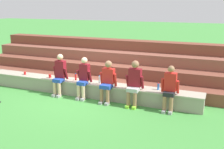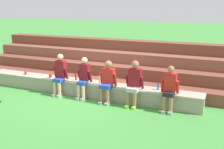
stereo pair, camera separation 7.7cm
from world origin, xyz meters
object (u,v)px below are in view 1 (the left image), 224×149
(water_bottle_center_gap, at_px, (76,77))
(plastic_cup_left_end, at_px, (50,76))
(person_center, at_px, (107,80))
(plastic_cup_right_end, at_px, (25,73))
(person_left_of_center, at_px, (84,77))
(person_far_left, at_px, (60,74))
(water_bottle_mid_left, at_px, (100,80))
(person_right_of_center, at_px, (134,82))
(water_bottle_mid_right, at_px, (158,86))
(person_far_right, at_px, (170,88))

(water_bottle_center_gap, bearing_deg, plastic_cup_left_end, -176.44)
(person_center, bearing_deg, water_bottle_center_gap, 166.94)
(plastic_cup_right_end, xyz_separation_m, plastic_cup_left_end, (1.12, -0.00, 0.00))
(person_left_of_center, relative_size, water_bottle_center_gap, 5.62)
(water_bottle_center_gap, bearing_deg, person_left_of_center, -31.31)
(person_far_left, height_order, person_center, person_far_left)
(person_center, xyz_separation_m, water_bottle_mid_left, (-0.38, 0.24, -0.09))
(water_bottle_center_gap, xyz_separation_m, plastic_cup_right_end, (-2.14, -0.06, -0.06))
(person_right_of_center, bearing_deg, water_bottle_mid_right, 26.47)
(person_left_of_center, bearing_deg, person_right_of_center, -0.78)
(person_far_left, bearing_deg, person_left_of_center, 0.99)
(water_bottle_center_gap, bearing_deg, plastic_cup_right_end, -178.41)
(water_bottle_mid_left, bearing_deg, person_far_right, -6.24)
(water_bottle_mid_right, bearing_deg, water_bottle_center_gap, -179.36)
(water_bottle_mid_left, xyz_separation_m, plastic_cup_right_end, (-3.09, 0.01, -0.08))
(person_far_right, height_order, water_bottle_mid_left, person_far_right)
(person_far_left, height_order, plastic_cup_right_end, person_far_left)
(person_right_of_center, bearing_deg, person_left_of_center, 179.22)
(person_left_of_center, height_order, person_far_right, person_left_of_center)
(water_bottle_mid_left, bearing_deg, person_far_left, -170.98)
(person_right_of_center, bearing_deg, person_far_right, -1.44)
(person_right_of_center, relative_size, plastic_cup_left_end, 11.85)
(person_far_left, bearing_deg, plastic_cup_right_end, 172.05)
(person_right_of_center, relative_size, person_far_right, 1.04)
(person_far_left, xyz_separation_m, plastic_cup_right_end, (-1.69, 0.24, -0.20))
(person_right_of_center, distance_m, water_bottle_center_gap, 2.24)
(person_far_right, bearing_deg, person_center, 179.36)
(person_center, distance_m, person_far_right, 1.97)
(water_bottle_mid_right, height_order, plastic_cup_left_end, water_bottle_mid_right)
(person_left_of_center, distance_m, water_bottle_mid_left, 0.54)
(plastic_cup_left_end, bearing_deg, water_bottle_mid_right, 1.41)
(person_right_of_center, xyz_separation_m, water_bottle_center_gap, (-2.21, 0.30, -0.15))
(person_center, relative_size, water_bottle_mid_left, 4.72)
(person_far_left, bearing_deg, water_bottle_mid_right, 5.60)
(water_bottle_mid_left, xyz_separation_m, water_bottle_mid_right, (1.94, 0.11, -0.03))
(plastic_cup_right_end, relative_size, plastic_cup_left_end, 0.92)
(water_bottle_mid_right, bearing_deg, person_far_left, -174.40)
(person_center, bearing_deg, person_left_of_center, 178.08)
(person_far_left, distance_m, water_bottle_center_gap, 0.56)
(person_left_of_center, xyz_separation_m, plastic_cup_right_end, (-2.60, 0.22, -0.18))
(person_far_left, xyz_separation_m, person_far_right, (3.75, -0.04, -0.04))
(person_far_left, height_order, person_right_of_center, person_far_left)
(person_left_of_center, bearing_deg, plastic_cup_left_end, 171.72)
(person_far_right, relative_size, water_bottle_mid_right, 6.11)
(person_center, xyz_separation_m, plastic_cup_left_end, (-2.35, 0.24, -0.17))
(water_bottle_mid_right, xyz_separation_m, plastic_cup_right_end, (-5.03, -0.09, -0.05))
(water_bottle_center_gap, relative_size, plastic_cup_left_end, 2.05)
(person_center, distance_m, plastic_cup_right_end, 3.48)
(person_right_of_center, xyz_separation_m, plastic_cup_left_end, (-3.24, 0.24, -0.20))
(plastic_cup_right_end, bearing_deg, water_bottle_center_gap, 1.59)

